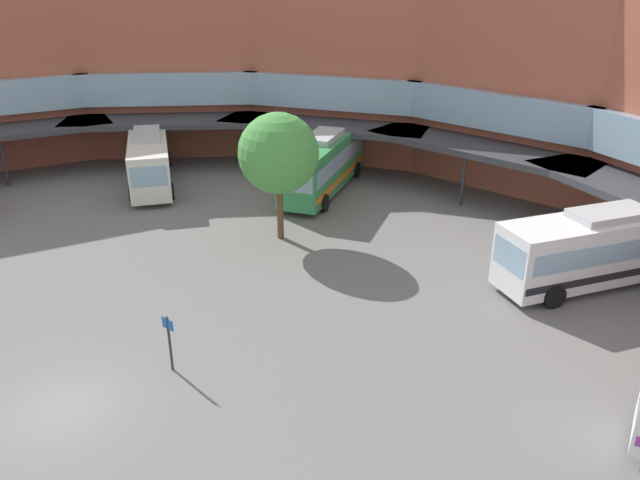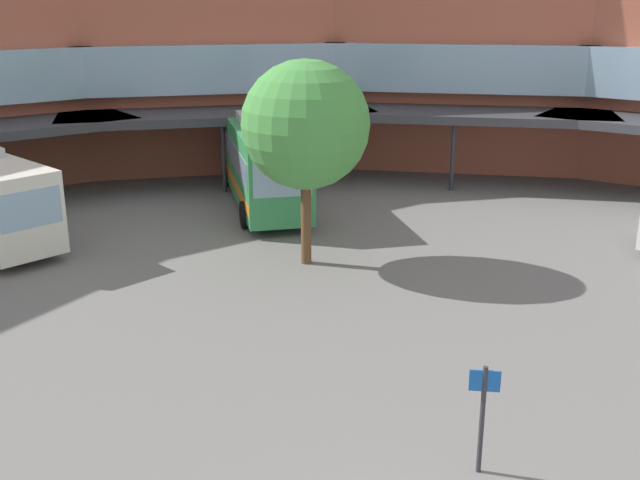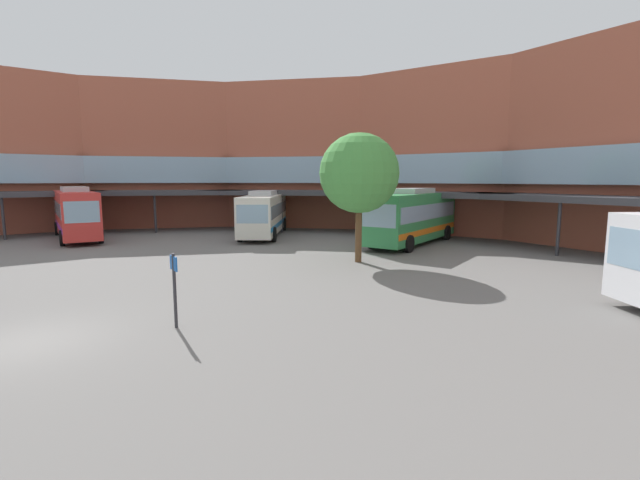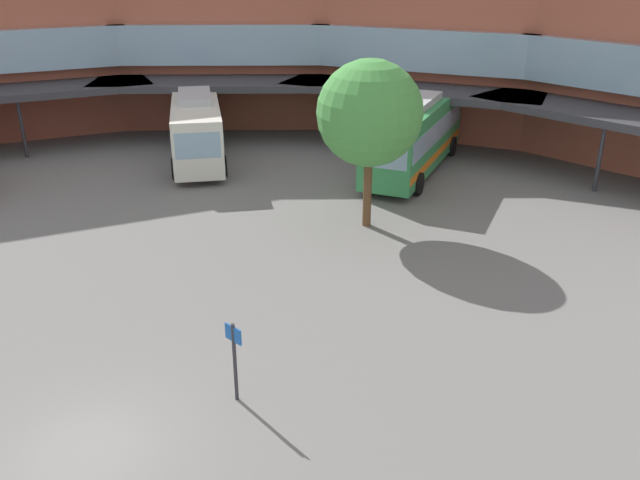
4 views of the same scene
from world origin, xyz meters
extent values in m
cube|color=#AD5942|center=(6.74, 32.48, 6.76)|extent=(15.83, 8.91, 13.52)
cube|color=#8CADC6|center=(6.62, 31.89, 5.41)|extent=(14.42, 8.84, 2.37)
cube|color=#38383D|center=(5.72, 27.58, 3.38)|extent=(15.43, 6.95, 0.40)
cylinder|color=#2D2D33|center=(5.40, 26.01, 1.69)|extent=(0.20, 0.20, 3.38)
cube|color=#AD5942|center=(-6.74, 32.48, 6.76)|extent=(15.83, 8.91, 13.52)
cube|color=#8CADC6|center=(-6.62, 31.89, 5.41)|extent=(14.42, 8.84, 2.37)
cube|color=#38383D|center=(-5.72, 27.58, 3.38)|extent=(15.43, 6.95, 0.40)
cylinder|color=#2D2D33|center=(-5.40, 26.01, 1.69)|extent=(0.20, 0.20, 3.38)
cube|color=#8CADC6|center=(-10.88, 15.51, 2.17)|extent=(1.65, 1.63, 1.29)
cylinder|color=black|center=(-11.15, 17.57, 0.55)|extent=(0.98, 1.00, 1.10)
cube|color=#338C4C|center=(-3.48, 23.92, 1.96)|extent=(4.54, 10.68, 3.23)
cube|color=#8CADC6|center=(-3.48, 23.92, 2.35)|extent=(4.47, 10.08, 1.03)
cube|color=orange|center=(-3.48, 23.92, 1.06)|extent=(4.52, 10.48, 0.39)
cube|color=#8CADC6|center=(-2.49, 18.88, 2.35)|extent=(2.26, 0.56, 1.42)
cube|color=#B2B2B7|center=(-3.48, 23.92, 3.76)|extent=(2.50, 4.01, 0.36)
cylinder|color=black|center=(-1.53, 20.71, 0.55)|extent=(0.51, 1.14, 1.10)
cylinder|color=black|center=(-4.07, 20.21, 0.55)|extent=(0.51, 1.14, 1.10)
cylinder|color=black|center=(-2.89, 27.63, 0.55)|extent=(0.51, 1.14, 1.10)
cylinder|color=black|center=(-5.43, 27.13, 0.55)|extent=(0.51, 1.14, 1.10)
cylinder|color=brown|center=(-1.62, 15.98, 1.84)|extent=(0.36, 0.36, 3.69)
sphere|color=#479342|center=(-1.62, 15.98, 4.88)|extent=(4.33, 4.33, 4.33)
cylinder|color=#2D2D33|center=(1.69, 3.58, 1.16)|extent=(0.10, 0.10, 2.33)
cube|color=#1959B2|center=(1.69, 3.58, 2.03)|extent=(0.60, 0.13, 0.44)
camera|label=1|loc=(16.54, -10.65, 14.29)|focal=35.28mm
camera|label=2|loc=(-1.82, -9.49, 9.18)|focal=43.16mm
camera|label=3|loc=(14.26, -2.46, 4.55)|focal=24.91mm
camera|label=4|loc=(11.86, -7.45, 11.21)|focal=38.03mm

